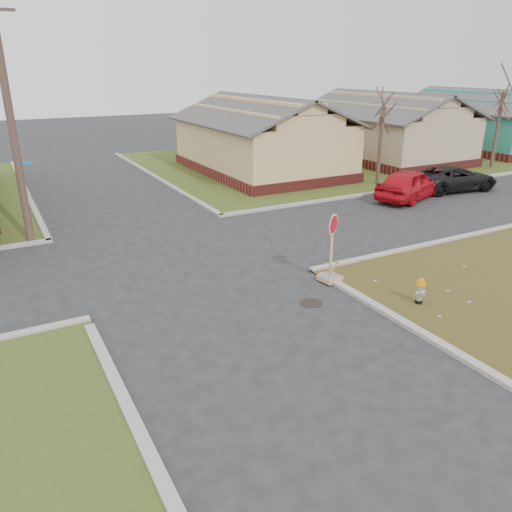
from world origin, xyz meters
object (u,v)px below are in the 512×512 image
stop_sign (330,266)px  fire_hydrant (420,289)px  red_sedan (410,184)px  dark_pickup (454,178)px  utility_pole (10,116)px

stop_sign → fire_hydrant: bearing=-71.8°
stop_sign → red_sedan: (9.65, 6.51, 0.25)m
red_sedan → dark_pickup: 3.55m
stop_sign → red_sedan: stop_sign is taller
utility_pole → dark_pickup: size_ratio=1.90×
utility_pole → stop_sign: 12.19m
utility_pole → stop_sign: size_ratio=4.19×
fire_hydrant → red_sedan: size_ratio=0.17×
stop_sign → dark_pickup: size_ratio=0.45×
utility_pole → red_sedan: bearing=-6.3°
stop_sign → red_sedan: size_ratio=0.48×
red_sedan → dark_pickup: size_ratio=0.95×
utility_pole → red_sedan: (17.42, -1.92, -3.90)m
utility_pole → dark_pickup: (20.95, -1.61, -4.00)m
fire_hydrant → dark_pickup: bearing=42.5°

